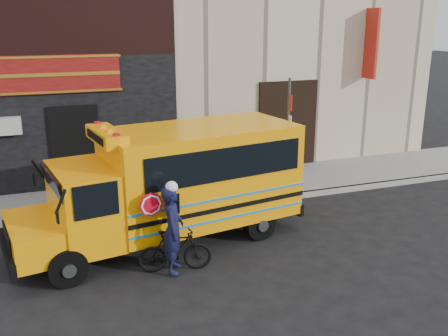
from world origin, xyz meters
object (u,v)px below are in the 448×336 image
bicycle (175,251)px  cyclist (173,232)px  school_bus (176,181)px  sign_pole (288,135)px

bicycle → cyclist: size_ratio=0.83×
school_bus → cyclist: (-0.49, -1.59, -0.56)m
school_bus → sign_pole: (3.76, 1.64, 0.46)m
school_bus → cyclist: size_ratio=3.79×
school_bus → bicycle: (-0.45, -1.53, -1.04)m
bicycle → cyclist: (-0.04, -0.06, 0.47)m
school_bus → bicycle: size_ratio=4.56×
school_bus → sign_pole: bearing=23.5°
school_bus → sign_pole: size_ratio=1.98×
school_bus → cyclist: school_bus is taller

